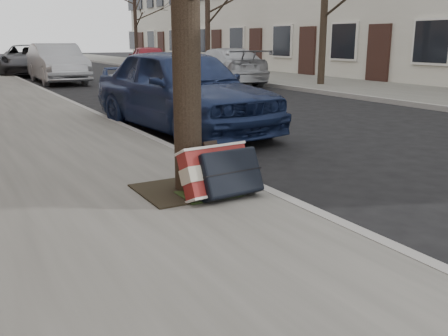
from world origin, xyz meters
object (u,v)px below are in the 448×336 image
suitcase_red (216,172)px  car_near_mid (57,63)px  car_near_front (182,89)px  suitcase_navy (229,173)px

suitcase_red → car_near_mid: size_ratio=0.15×
car_near_front → car_near_mid: car_near_front is taller
car_near_front → car_near_mid: (0.24, 11.46, -0.01)m
car_near_mid → car_near_front: bearing=-90.8°
car_near_front → car_near_mid: bearing=83.4°
suitcase_navy → car_near_front: (1.40, 4.05, 0.37)m
suitcase_red → suitcase_navy: 0.12m
suitcase_navy → car_near_mid: (1.64, 15.50, 0.36)m
car_near_mid → suitcase_navy: bearing=-95.6°
suitcase_red → suitcase_navy: bearing=-32.8°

